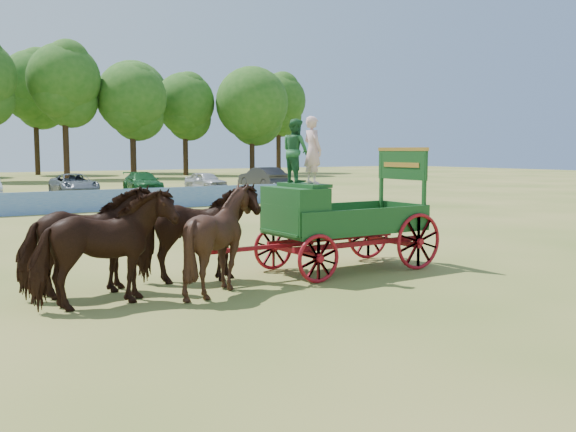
{
  "coord_description": "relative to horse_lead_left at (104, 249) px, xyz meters",
  "views": [
    {
      "loc": [
        -6.96,
        -12.6,
        2.92
      ],
      "look_at": [
        1.57,
        0.68,
        1.3
      ],
      "focal_mm": 40.0,
      "sensor_mm": 36.0,
      "label": 1
    }
  ],
  "objects": [
    {
      "name": "horse_lead_left",
      "position": [
        0.0,
        0.0,
        0.0
      ],
      "size": [
        2.68,
        1.35,
        2.21
      ],
      "primitive_type": "imported",
      "rotation": [
        0.0,
        0.0,
        1.63
      ],
      "color": "black",
      "rests_on": "ground"
    },
    {
      "name": "horse_lead_right",
      "position": [
        0.0,
        1.1,
        0.0
      ],
      "size": [
        2.69,
        1.37,
        2.21
      ],
      "primitive_type": "imported",
      "rotation": [
        0.0,
        0.0,
        1.64
      ],
      "color": "black",
      "rests_on": "ground"
    },
    {
      "name": "horse_wheel_right",
      "position": [
        2.4,
        1.1,
        0.0
      ],
      "size": [
        2.83,
        1.83,
        2.21
      ],
      "primitive_type": "imported",
      "rotation": [
        0.0,
        0.0,
        1.31
      ],
      "color": "black",
      "rests_on": "ground"
    },
    {
      "name": "ground",
      "position": [
        3.48,
        0.87,
        -1.1
      ],
      "size": [
        160.0,
        160.0,
        0.0
      ],
      "primitive_type": "plane",
      "color": "#AA914C",
      "rests_on": "ground"
    },
    {
      "name": "horse_wheel_left",
      "position": [
        2.4,
        0.0,
        0.0
      ],
      "size": [
        2.26,
        2.07,
        2.21
      ],
      "primitive_type": "imported",
      "rotation": [
        0.0,
        0.0,
        1.42
      ],
      "color": "black",
      "rests_on": "ground"
    },
    {
      "name": "farm_dray",
      "position": [
        5.37,
        0.57,
        0.5
      ],
      "size": [
        6.0,
        2.0,
        3.68
      ],
      "color": "#9F0F18",
      "rests_on": "ground"
    },
    {
      "name": "sponsor_banner",
      "position": [
        2.48,
        18.87,
        -0.58
      ],
      "size": [
        26.0,
        0.08,
        1.05
      ],
      "primitive_type": "cube",
      "color": "#205BB2",
      "rests_on": "ground"
    }
  ]
}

